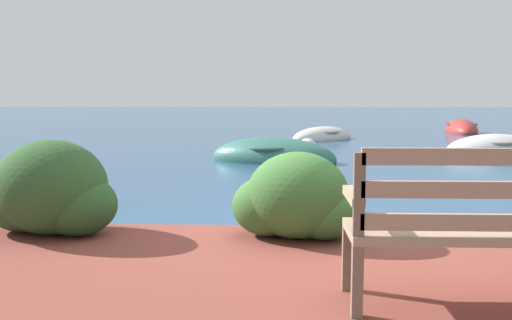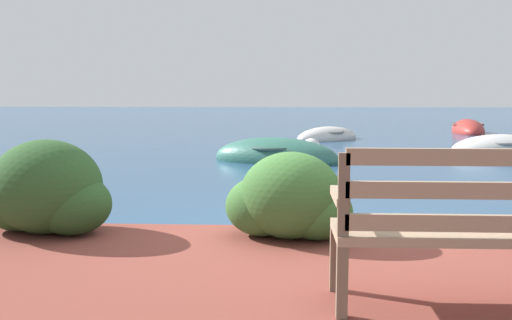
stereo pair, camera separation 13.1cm
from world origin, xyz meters
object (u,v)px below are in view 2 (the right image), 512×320
Objects in this scene: rowboat_mid at (499,150)px; rowboat_outer at (468,131)px; park_bench at (471,225)px; rowboat_nearest at (276,158)px; rowboat_far at (327,138)px; mooring_buoy at (311,148)px.

rowboat_mid is 6.28m from rowboat_outer.
rowboat_mid is at bearing 68.99° from park_bench.
park_bench is 0.54× the size of rowboat_nearest.
park_bench is 0.67× the size of rowboat_far.
mooring_buoy is (-0.39, 10.12, -0.63)m from park_bench.
rowboat_mid reaches higher than mooring_buoy.
rowboat_mid is 5.11× the size of mooring_buoy.
rowboat_far is at bearing 92.73° from rowboat_nearest.
mooring_buoy is at bearing 92.37° from park_bench.
park_bench reaches higher than mooring_buoy.
park_bench is at bearing -9.16° from rowboat_outer.
rowboat_outer reaches higher than rowboat_mid.
rowboat_far is 3.08m from mooring_buoy.
mooring_buoy is at bearing 86.05° from rowboat_nearest.
park_bench is at bearing -87.80° from mooring_buoy.
rowboat_far is (1.40, 4.95, -0.01)m from rowboat_nearest.
rowboat_nearest reaches higher than rowboat_far.
park_bench reaches higher than rowboat_outer.
rowboat_nearest is 10.04m from rowboat_outer.
rowboat_outer is at bearing 47.23° from mooring_buoy.
mooring_buoy is (-0.60, -3.02, 0.02)m from rowboat_far.
rowboat_nearest is 1.07× the size of rowboat_outer.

